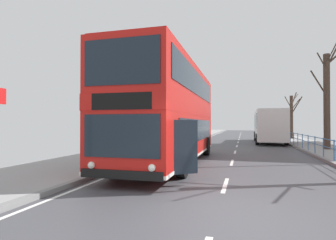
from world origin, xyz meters
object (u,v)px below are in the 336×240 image
Objects in this scene: background_bus_far_lane at (269,125)px; bare_tree_far_02 at (292,115)px; bare_tree_far_00 at (327,98)px; double_decker_bus_main at (171,113)px.

bare_tree_far_02 reaches higher than background_bus_far_lane.
bare_tree_far_00 is at bearing -89.76° from bare_tree_far_02.
bare_tree_far_00 is (8.55, 7.92, 1.19)m from double_decker_bus_main.
double_decker_bus_main is 11.72m from bare_tree_far_00.
bare_tree_far_02 is (2.94, 5.67, 1.14)m from background_bus_far_lane.
double_decker_bus_main is at bearing -137.18° from bare_tree_far_00.
double_decker_bus_main is 22.79m from bare_tree_far_02.
bare_tree_far_00 is (2.99, -7.55, 1.84)m from background_bus_far_lane.
bare_tree_far_00 reaches higher than bare_tree_far_02.
double_decker_bus_main is at bearing -111.89° from bare_tree_far_02.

